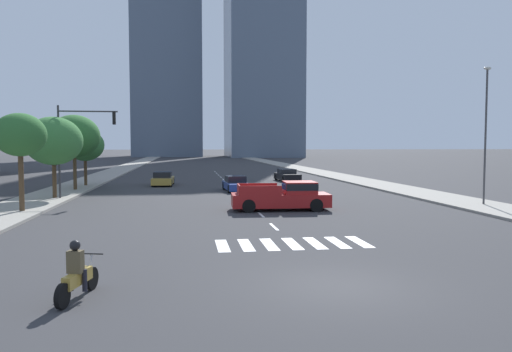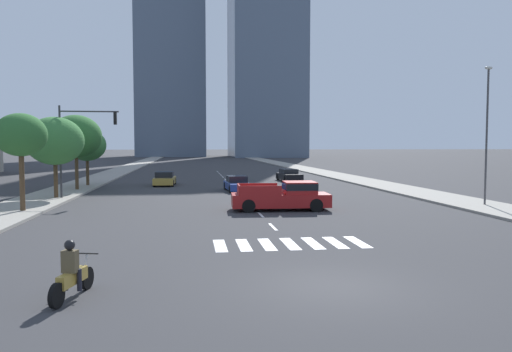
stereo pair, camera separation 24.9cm
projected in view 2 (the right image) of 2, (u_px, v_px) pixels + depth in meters
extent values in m
plane|color=#333335|center=(332.00, 286.00, 13.34)|extent=(800.00, 800.00, 0.00)
cube|color=gray|center=(387.00, 186.00, 44.84)|extent=(4.00, 260.00, 0.15)
cube|color=gray|center=(69.00, 190.00, 41.18)|extent=(4.00, 260.00, 0.15)
cube|color=silver|center=(220.00, 246.00, 18.67)|extent=(0.45, 2.35, 0.01)
cube|color=silver|center=(244.00, 245.00, 18.79)|extent=(0.45, 2.35, 0.01)
cube|color=silver|center=(267.00, 244.00, 18.91)|extent=(0.45, 2.35, 0.01)
cube|color=silver|center=(290.00, 244.00, 19.03)|extent=(0.45, 2.35, 0.01)
cube|color=silver|center=(313.00, 243.00, 19.15)|extent=(0.45, 2.35, 0.01)
cube|color=silver|center=(335.00, 242.00, 19.26)|extent=(0.45, 2.35, 0.01)
cube|color=silver|center=(357.00, 242.00, 19.38)|extent=(0.45, 2.35, 0.01)
cube|color=silver|center=(273.00, 227.00, 22.98)|extent=(0.14, 2.00, 0.01)
cube|color=silver|center=(261.00, 215.00, 26.94)|extent=(0.14, 2.00, 0.01)
cube|color=silver|center=(252.00, 206.00, 30.90)|extent=(0.14, 2.00, 0.01)
cube|color=silver|center=(245.00, 199.00, 34.86)|extent=(0.14, 2.00, 0.01)
cube|color=silver|center=(239.00, 193.00, 38.81)|extent=(0.14, 2.00, 0.01)
cube|color=silver|center=(235.00, 189.00, 42.77)|extent=(0.14, 2.00, 0.01)
cube|color=silver|center=(231.00, 185.00, 46.73)|extent=(0.14, 2.00, 0.01)
cube|color=silver|center=(228.00, 182.00, 50.69)|extent=(0.14, 2.00, 0.01)
cube|color=silver|center=(225.00, 179.00, 54.64)|extent=(0.14, 2.00, 0.01)
cube|color=silver|center=(223.00, 177.00, 58.60)|extent=(0.14, 2.00, 0.01)
cube|color=silver|center=(221.00, 175.00, 62.56)|extent=(0.14, 2.00, 0.01)
cube|color=silver|center=(219.00, 173.00, 66.52)|extent=(0.14, 2.00, 0.01)
cube|color=silver|center=(217.00, 172.00, 70.47)|extent=(0.14, 2.00, 0.01)
cylinder|color=black|center=(87.00, 278.00, 13.02)|extent=(0.26, 0.61, 0.60)
cylinder|color=black|center=(57.00, 296.00, 11.49)|extent=(0.26, 0.61, 0.60)
cube|color=#B28E38|center=(72.00, 278.00, 12.24)|extent=(0.52, 1.25, 0.32)
cylinder|color=#B2B2B7|center=(85.00, 268.00, 12.91)|extent=(0.14, 0.32, 0.67)
cylinder|color=black|center=(85.00, 253.00, 12.93)|extent=(0.69, 0.21, 0.04)
cube|color=brown|center=(70.00, 261.00, 12.12)|extent=(0.41, 0.32, 0.55)
sphere|color=black|center=(70.00, 245.00, 12.09)|extent=(0.26, 0.26, 0.26)
cylinder|color=black|center=(66.00, 279.00, 12.27)|extent=(0.15, 0.15, 0.55)
cylinder|color=black|center=(79.00, 280.00, 12.23)|extent=(0.15, 0.15, 0.55)
cube|color=maroon|center=(280.00, 200.00, 28.83)|extent=(5.76, 2.29, 0.75)
cube|color=maroon|center=(300.00, 188.00, 28.88)|extent=(1.90, 1.96, 0.70)
cube|color=black|center=(300.00, 186.00, 28.88)|extent=(1.92, 2.01, 0.39)
cube|color=maroon|center=(258.00, 188.00, 29.65)|extent=(2.39, 0.18, 0.55)
cube|color=maroon|center=(261.00, 191.00, 27.70)|extent=(2.39, 0.18, 0.55)
cube|color=maroon|center=(239.00, 189.00, 28.57)|extent=(0.16, 1.97, 0.55)
cylinder|color=black|center=(310.00, 202.00, 29.93)|extent=(0.77, 0.29, 0.76)
cylinder|color=black|center=(316.00, 205.00, 28.10)|extent=(0.77, 0.29, 0.76)
cylinder|color=black|center=(246.00, 202.00, 29.58)|extent=(0.77, 0.29, 0.76)
cylinder|color=black|center=(249.00, 206.00, 27.75)|extent=(0.77, 0.29, 0.76)
cube|color=black|center=(289.00, 177.00, 51.88)|extent=(2.16, 4.48, 0.65)
cube|color=black|center=(289.00, 171.00, 52.05)|extent=(1.74, 2.08, 0.47)
cylinder|color=black|center=(301.00, 179.00, 50.62)|extent=(0.27, 0.66, 0.64)
cylinder|color=black|center=(286.00, 179.00, 50.27)|extent=(0.27, 0.66, 0.64)
cylinder|color=black|center=(293.00, 177.00, 53.50)|extent=(0.27, 0.66, 0.64)
cylinder|color=black|center=(278.00, 177.00, 53.15)|extent=(0.27, 0.66, 0.64)
cube|color=navy|center=(237.00, 186.00, 40.86)|extent=(2.00, 4.73, 0.55)
cube|color=black|center=(237.00, 179.00, 41.05)|extent=(1.64, 2.17, 0.54)
cylinder|color=black|center=(250.00, 189.00, 39.47)|extent=(0.26, 0.65, 0.64)
cylinder|color=black|center=(231.00, 189.00, 39.18)|extent=(0.26, 0.65, 0.64)
cylinder|color=black|center=(243.00, 185.00, 42.56)|extent=(0.26, 0.65, 0.64)
cylinder|color=black|center=(225.00, 186.00, 42.26)|extent=(0.26, 0.65, 0.64)
cube|color=#B28E38|center=(165.00, 180.00, 46.59)|extent=(2.00, 4.42, 0.60)
cube|color=black|center=(165.00, 175.00, 46.33)|extent=(1.69, 2.02, 0.54)
cylinder|color=black|center=(158.00, 181.00, 47.99)|extent=(0.24, 0.65, 0.64)
cylinder|color=black|center=(175.00, 181.00, 48.14)|extent=(0.24, 0.65, 0.64)
cylinder|color=black|center=(154.00, 183.00, 45.05)|extent=(0.24, 0.65, 0.64)
cylinder|color=black|center=(173.00, 183.00, 45.20)|extent=(0.24, 0.65, 0.64)
cylinder|color=#333335|center=(60.00, 152.00, 34.09)|extent=(0.14, 0.14, 6.38)
cylinder|color=#333335|center=(89.00, 111.00, 34.18)|extent=(3.98, 0.10, 0.10)
cube|color=black|center=(115.00, 118.00, 34.43)|extent=(0.20, 0.28, 0.90)
sphere|color=red|center=(115.00, 114.00, 34.41)|extent=(0.18, 0.18, 0.18)
sphere|color=orange|center=(115.00, 118.00, 34.43)|extent=(0.18, 0.18, 0.18)
sphere|color=green|center=(115.00, 122.00, 34.45)|extent=(0.18, 0.18, 0.18)
cube|color=#19662D|center=(60.00, 155.00, 34.10)|extent=(0.60, 0.04, 0.18)
cylinder|color=#3F3F42|center=(487.00, 137.00, 30.18)|extent=(0.12, 0.12, 8.24)
ellipsoid|color=beige|center=(489.00, 68.00, 29.92)|extent=(0.50, 0.24, 0.20)
cylinder|color=#4C3823|center=(22.00, 183.00, 27.48)|extent=(0.28, 0.28, 3.10)
ellipsoid|color=#2D662D|center=(21.00, 135.00, 27.31)|extent=(2.82, 2.82, 2.39)
cylinder|color=#4C3823|center=(56.00, 181.00, 34.34)|extent=(0.28, 0.28, 2.37)
ellipsoid|color=#387538|center=(55.00, 141.00, 34.17)|extent=(3.93, 3.93, 3.34)
cylinder|color=#4C3823|center=(77.00, 173.00, 40.67)|extent=(0.28, 0.28, 2.71)
ellipsoid|color=#2D662D|center=(76.00, 136.00, 40.48)|extent=(4.14, 4.14, 3.52)
cylinder|color=#4C3823|center=(88.00, 173.00, 44.94)|extent=(0.28, 0.28, 2.29)
ellipsoid|color=#387538|center=(87.00, 145.00, 44.78)|extent=(3.40, 3.40, 2.89)
cube|color=slate|center=(265.00, 23.00, 156.14)|extent=(22.06, 29.05, 85.01)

